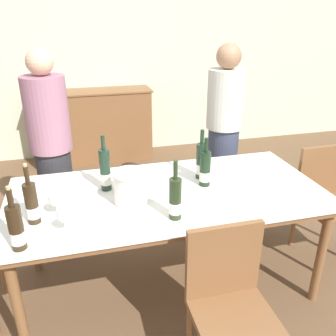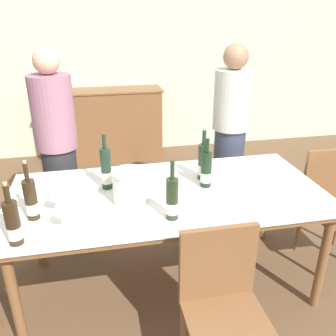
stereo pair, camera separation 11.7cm
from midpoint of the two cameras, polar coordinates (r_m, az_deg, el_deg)
ground_plane at (r=2.83m, az=-1.24°, el=-17.90°), size 12.00×12.00×0.00m
back_wall at (r=5.05m, az=-9.67°, el=18.01°), size 8.00×0.10×2.80m
sideboard_cabinet at (r=4.93m, az=-12.58°, el=6.60°), size 1.57×0.46×0.95m
dining_table at (r=2.42m, az=-1.39°, el=-5.27°), size 2.11×1.02×0.77m
ice_bucket at (r=2.24m, az=-7.48°, el=-3.00°), size 0.23×0.23×0.21m
wine_bottle_0 at (r=2.45m, az=4.60°, el=-0.25°), size 0.08×0.08×0.35m
wine_bottle_1 at (r=2.05m, az=-0.47°, el=-5.12°), size 0.07×0.07×0.37m
wine_bottle_2 at (r=2.42m, az=-11.41°, el=-0.49°), size 0.07×0.07×0.39m
wine_bottle_3 at (r=1.98m, az=-24.76°, el=-8.83°), size 0.08×0.08×0.35m
wine_bottle_4 at (r=2.18m, az=-22.47°, el=-5.40°), size 0.07×0.07×0.37m
wine_bottle_5 at (r=2.55m, az=4.04°, el=0.99°), size 0.08×0.08×0.36m
wine_glass_0 at (r=2.43m, az=-8.99°, el=-1.29°), size 0.07×0.07×0.14m
wine_glass_1 at (r=2.22m, az=-19.07°, el=-4.88°), size 0.08×0.08×0.14m
wine_glass_2 at (r=2.04m, az=-17.94°, el=-7.38°), size 0.08×0.08×0.14m
chair_near_front at (r=2.01m, az=8.12°, el=-19.92°), size 0.42×0.42×0.88m
chair_right_end at (r=3.13m, az=23.10°, el=-3.98°), size 0.42×0.42×0.91m
person_host at (r=3.03m, az=-19.09°, el=2.09°), size 0.33×0.33×1.65m
person_guest_left at (r=3.31m, az=7.89°, el=4.98°), size 0.33×0.33×1.65m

